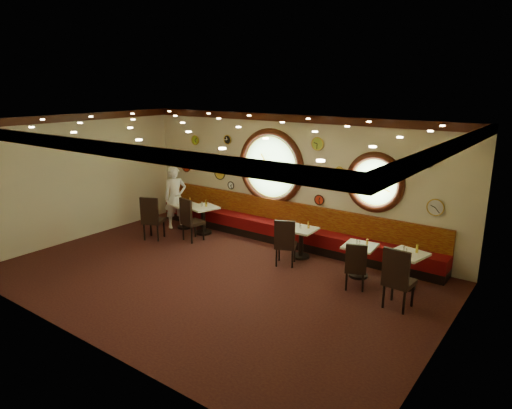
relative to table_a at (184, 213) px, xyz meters
name	(u,v)px	position (x,y,z in m)	size (l,w,h in m)	color
floor	(213,278)	(2.91, -2.10, -0.44)	(9.00, 6.00, 0.00)	black
ceiling	(209,123)	(2.91, -2.10, 2.76)	(9.00, 6.00, 0.02)	gold
wall_back	(291,179)	(2.91, 0.90, 1.16)	(9.00, 0.02, 3.20)	beige
wall_front	(76,246)	(2.91, -5.10, 1.16)	(9.00, 0.02, 3.20)	beige
wall_left	(79,177)	(-1.59, -2.10, 1.16)	(0.02, 6.00, 3.20)	beige
wall_right	(447,252)	(7.41, -2.10, 1.16)	(0.02, 6.00, 3.20)	beige
molding_back	(291,118)	(2.91, 0.85, 2.67)	(9.00, 0.10, 0.18)	black
molding_front	(68,144)	(2.91, -5.05, 2.67)	(9.00, 0.10, 0.18)	black
molding_left	(74,117)	(-1.54, -2.10, 2.67)	(0.10, 6.00, 0.18)	black
molding_right	(455,146)	(7.36, -2.10, 2.67)	(0.10, 6.00, 0.18)	black
banquette_base	(284,239)	(2.91, 0.62, -0.34)	(8.00, 0.55, 0.20)	black
banquette_seat	(284,229)	(2.91, 0.62, -0.09)	(8.00, 0.55, 0.30)	#59070B
banquette_back	(289,212)	(2.91, 0.84, 0.31)	(8.00, 0.10, 0.55)	#660E08
porthole_left_glass	(271,167)	(2.31, 0.89, 1.41)	(1.66, 1.66, 0.02)	#93D27E
porthole_left_frame	(271,167)	(2.31, 0.88, 1.41)	(1.98, 1.98, 0.18)	black
porthole_left_ring	(270,167)	(2.31, 0.85, 1.41)	(1.61, 1.61, 0.03)	gold
porthole_right_glass	(375,182)	(5.11, 0.89, 1.36)	(1.10, 1.10, 0.02)	#93D27E
porthole_right_frame	(375,182)	(5.11, 0.88, 1.36)	(1.38, 1.38, 0.18)	black
porthole_right_ring	(374,183)	(5.11, 0.85, 1.36)	(1.09, 1.09, 0.03)	gold
wall_clock_0	(186,166)	(-0.69, 0.86, 1.11)	(0.32, 0.32, 0.03)	red
wall_clock_1	(231,185)	(1.01, 0.86, 0.76)	(0.20, 0.20, 0.03)	white
wall_clock_2	(428,161)	(6.21, 0.86, 1.96)	(0.28, 0.28, 0.03)	black
wall_clock_3	(195,140)	(-0.29, 0.86, 1.91)	(0.26, 0.26, 0.03)	#A3CF29
wall_clock_4	(319,200)	(3.76, 0.86, 0.76)	(0.24, 0.24, 0.03)	red
wall_clock_5	(436,207)	(6.46, 0.86, 1.01)	(0.34, 0.34, 0.03)	silver
wall_clock_6	(228,140)	(0.91, 0.86, 2.01)	(0.24, 0.24, 0.03)	black
wall_clock_7	(340,172)	(4.26, 0.86, 1.51)	(0.22, 0.22, 0.03)	#DDCD49
wall_clock_8	(220,173)	(0.61, 0.86, 1.06)	(0.36, 0.36, 0.03)	gold
wall_clock_9	(318,144)	(3.66, 0.86, 2.11)	(0.30, 0.30, 0.03)	#A7C53D
table_a	(184,213)	(0.00, 0.00, 0.00)	(0.75, 0.75, 0.70)	black
table_b	(203,217)	(0.77, -0.05, 0.04)	(0.86, 0.86, 0.75)	black
table_c	(301,239)	(3.78, -0.01, 0.01)	(0.67, 0.67, 0.71)	black
table_d	(359,257)	(5.32, -0.24, 0.00)	(0.69, 0.69, 0.70)	black
table_e	(406,266)	(6.28, -0.18, 0.02)	(0.79, 0.79, 0.73)	black
chair_a	(152,215)	(0.05, -1.21, 0.22)	(0.63, 0.63, 0.71)	black
chair_b	(190,217)	(0.90, -0.70, 0.21)	(0.56, 0.56, 0.70)	black
chair_c	(285,240)	(3.76, -0.66, 0.18)	(0.59, 0.59, 0.66)	black
chair_d	(356,263)	(5.51, -0.87, 0.12)	(0.53, 0.53, 0.60)	black
chair_e	(398,275)	(6.44, -1.18, 0.23)	(0.52, 0.52, 0.72)	black
condiment_a_salt	(183,201)	(-0.10, 0.06, 0.30)	(0.03, 0.03, 0.09)	silver
condiment_b_salt	(202,204)	(0.69, 0.01, 0.37)	(0.04, 0.04, 0.11)	silver
condiment_c_salt	(300,226)	(3.73, 0.01, 0.32)	(0.04, 0.04, 0.10)	silver
condiment_d_salt	(357,242)	(5.25, -0.24, 0.31)	(0.04, 0.04, 0.11)	silver
condiment_a_pepper	(182,203)	(-0.01, -0.07, 0.31)	(0.04, 0.04, 0.10)	silver
condiment_b_pepper	(202,205)	(0.76, -0.10, 0.36)	(0.04, 0.04, 0.10)	silver
condiment_c_pepper	(301,227)	(3.79, -0.05, 0.31)	(0.03, 0.03, 0.09)	silver
condiment_d_pepper	(359,243)	(5.31, -0.26, 0.31)	(0.04, 0.04, 0.10)	silver
condiment_a_bottle	(190,201)	(0.13, 0.12, 0.35)	(0.06, 0.06, 0.18)	gold
condiment_b_bottle	(206,203)	(0.84, 0.00, 0.41)	(0.06, 0.06, 0.18)	yellow
condiment_c_bottle	(309,225)	(3.91, 0.10, 0.35)	(0.05, 0.05, 0.17)	gold
condiment_d_bottle	(367,242)	(5.44, -0.18, 0.33)	(0.04, 0.04, 0.14)	gold
condiment_e_salt	(404,249)	(6.19, -0.13, 0.34)	(0.04, 0.04, 0.10)	silver
condiment_e_pepper	(406,251)	(6.26, -0.21, 0.33)	(0.03, 0.03, 0.09)	silver
condiment_e_bottle	(417,249)	(6.42, -0.05, 0.37)	(0.05, 0.05, 0.17)	yellow
waiter	(175,197)	(-0.24, -0.08, 0.42)	(0.63, 0.41, 1.72)	white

